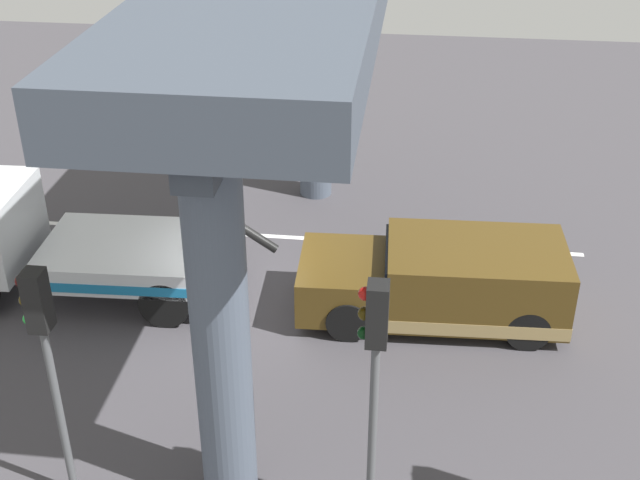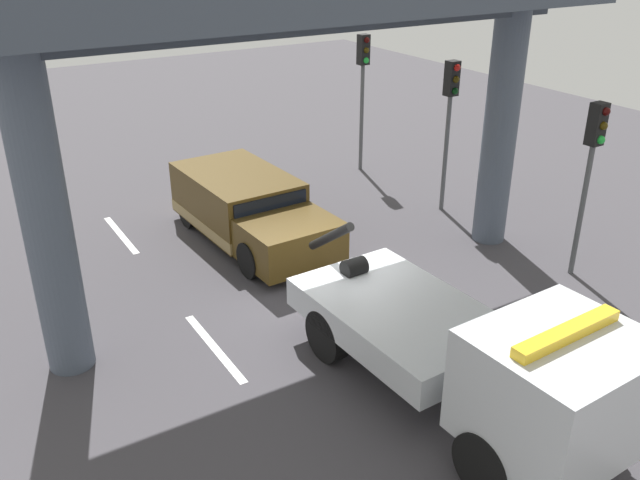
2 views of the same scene
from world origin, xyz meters
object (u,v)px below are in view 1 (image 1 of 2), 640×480
(towed_van_green, at_px, (445,282))
(tow_truck_white, at_px, (45,240))
(traffic_light_mid, at_px, (43,338))
(traffic_light_far, at_px, (374,356))

(towed_van_green, bearing_deg, tow_truck_white, 0.23)
(towed_van_green, height_order, traffic_light_mid, traffic_light_mid)
(tow_truck_white, height_order, towed_van_green, tow_truck_white)
(traffic_light_far, xyz_separation_m, traffic_light_mid, (4.50, 0.00, -0.11))
(towed_van_green, distance_m, traffic_light_far, 5.99)
(traffic_light_mid, bearing_deg, traffic_light_far, 180.00)
(traffic_light_far, height_order, traffic_light_mid, traffic_light_far)
(towed_van_green, distance_m, traffic_light_mid, 8.11)
(tow_truck_white, xyz_separation_m, traffic_light_far, (-7.04, 5.42, 1.80))
(tow_truck_white, relative_size, traffic_light_mid, 1.84)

